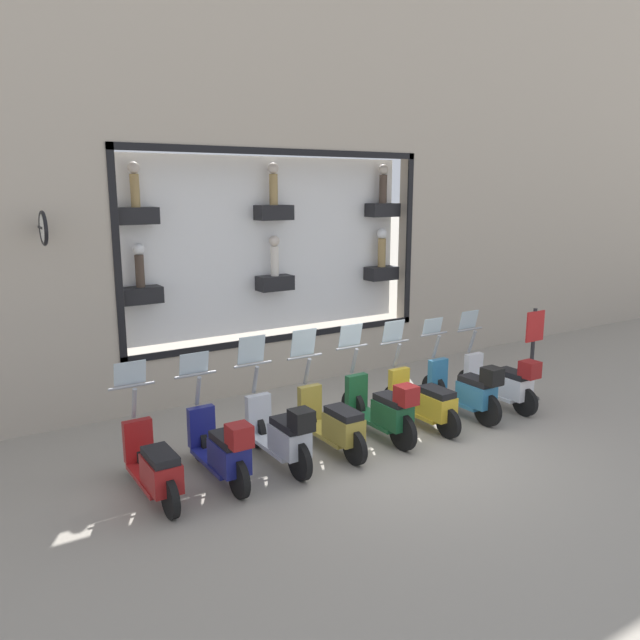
{
  "coord_description": "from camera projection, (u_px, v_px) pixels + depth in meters",
  "views": [
    {
      "loc": [
        -6.78,
        5.68,
        3.79
      ],
      "look_at": [
        1.8,
        0.2,
        1.63
      ],
      "focal_mm": 35.0,
      "sensor_mm": 36.0,
      "label": 1
    }
  ],
  "objects": [
    {
      "name": "scooter_navy_6",
      "position": [
        222.0,
        449.0,
        8.11
      ],
      "size": [
        1.8,
        0.61,
        1.57
      ],
      "color": "black",
      "rests_on": "ground_plane"
    },
    {
      "name": "scooter_silver_5",
      "position": [
        281.0,
        433.0,
        8.58
      ],
      "size": [
        1.81,
        0.61,
        1.69
      ],
      "color": "black",
      "rests_on": "ground_plane"
    },
    {
      "name": "shop_sign_post",
      "position": [
        533.0,
        351.0,
        11.28
      ],
      "size": [
        0.36,
        0.45,
        1.69
      ],
      "color": "#232326",
      "rests_on": "ground_plane"
    },
    {
      "name": "scooter_red_7",
      "position": [
        154.0,
        466.0,
        7.7
      ],
      "size": [
        1.8,
        0.61,
        1.58
      ],
      "color": "black",
      "rests_on": "ground_plane"
    },
    {
      "name": "building_facade",
      "position": [
        276.0,
        149.0,
        11.41
      ],
      "size": [
        1.18,
        36.0,
        8.77
      ],
      "color": "#ADA08E",
      "rests_on": "ground_plane"
    },
    {
      "name": "ground_plane",
      "position": [
        395.0,
        446.0,
        9.37
      ],
      "size": [
        120.0,
        120.0,
        0.0
      ],
      "primitive_type": "plane",
      "color": "gray"
    },
    {
      "name": "scooter_teal_1",
      "position": [
        466.0,
        390.0,
        10.45
      ],
      "size": [
        1.81,
        0.61,
        1.56
      ],
      "color": "black",
      "rests_on": "ground_plane"
    },
    {
      "name": "scooter_olive_4",
      "position": [
        333.0,
        423.0,
        9.1
      ],
      "size": [
        1.8,
        0.6,
        1.69
      ],
      "color": "black",
      "rests_on": "ground_plane"
    },
    {
      "name": "scooter_yellow_2",
      "position": [
        424.0,
        402.0,
        10.04
      ],
      "size": [
        1.8,
        0.6,
        1.62
      ],
      "color": "black",
      "rests_on": "ground_plane"
    },
    {
      "name": "scooter_green_3",
      "position": [
        383.0,
        409.0,
        9.51
      ],
      "size": [
        1.81,
        0.61,
        1.66
      ],
      "color": "black",
      "rests_on": "ground_plane"
    },
    {
      "name": "scooter_white_0",
      "position": [
        503.0,
        382.0,
        10.91
      ],
      "size": [
        1.8,
        0.61,
        1.6
      ],
      "color": "black",
      "rests_on": "ground_plane"
    }
  ]
}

